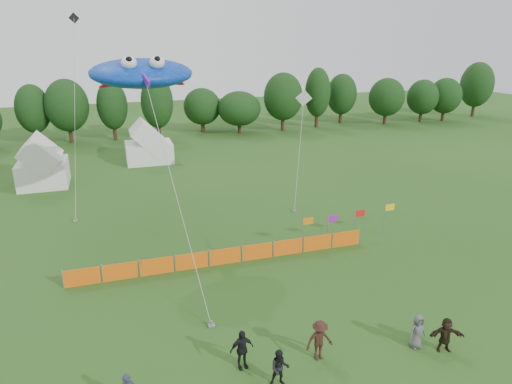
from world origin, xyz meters
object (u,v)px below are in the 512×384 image
object	(u,v)px
spectator_e	(417,331)
spectator_f	(446,335)
spectator_b	(280,368)
barrier_fence	(225,256)
spectator_d	(242,349)
tent_left	(42,165)
spectator_c	(319,340)
tent_right	(149,146)
stingray_kite	(142,73)

from	to	relation	value
spectator_e	spectator_f	xyz separation A→B (m)	(1.01, -0.59, -0.00)
spectator_b	barrier_fence	bearing A→B (deg)	102.84
spectator_f	spectator_d	bearing A→B (deg)	-173.71
spectator_f	barrier_fence	bearing A→B (deg)	141.15
tent_left	spectator_d	distance (m)	30.19
tent_left	spectator_e	bearing A→B (deg)	-58.61
spectator_f	tent_left	bearing A→B (deg)	139.48
tent_left	spectator_c	world-z (taller)	tent_left
barrier_fence	spectator_e	world-z (taller)	spectator_e
spectator_b	tent_right	bearing A→B (deg)	107.84
tent_right	spectator_f	size ratio (longest dim) A/B	3.05
barrier_fence	spectator_c	world-z (taller)	spectator_c
tent_left	tent_right	distance (m)	11.11
spectator_d	stingray_kite	size ratio (longest dim) A/B	0.09
barrier_fence	spectator_b	size ratio (longest dim) A/B	11.39
spectator_c	stingray_kite	size ratio (longest dim) A/B	0.10
spectator_c	spectator_f	distance (m)	5.51
spectator_e	spectator_d	bearing A→B (deg)	167.81
tent_left	spectator_b	bearing A→B (deg)	-68.92
tent_left	spectator_f	xyz separation A→B (m)	(18.95, -30.00, -1.07)
stingray_kite	spectator_c	bearing A→B (deg)	-69.90
tent_right	spectator_e	xyz separation A→B (m)	(8.14, -34.64, -0.93)
spectator_c	tent_left	bearing A→B (deg)	115.64
spectator_e	stingray_kite	world-z (taller)	stingray_kite
tent_left	tent_right	xyz separation A→B (m)	(9.80, 5.23, -0.14)
spectator_b	spectator_f	world-z (taller)	spectator_f
barrier_fence	spectator_e	bearing A→B (deg)	-58.53
tent_left	spectator_c	size ratio (longest dim) A/B	2.30
tent_left	tent_right	size ratio (longest dim) A/B	0.86
barrier_fence	stingray_kite	xyz separation A→B (m)	(-3.58, 5.08, 10.27)
stingray_kite	barrier_fence	bearing A→B (deg)	-54.88
barrier_fence	spectator_b	distance (m)	10.27
stingray_kite	tent_left	bearing A→B (deg)	119.94
barrier_fence	stingray_kite	world-z (taller)	stingray_kite
tent_right	spectator_b	bearing A→B (deg)	-87.28
tent_right	spectator_f	world-z (taller)	tent_right
spectator_b	spectator_d	distance (m)	1.80
spectator_f	spectator_b	bearing A→B (deg)	-164.78
stingray_kite	spectator_d	bearing A→B (deg)	-81.66
tent_left	barrier_fence	xyz separation A→B (m)	(11.87, -19.49, -1.37)
spectator_c	spectator_b	bearing A→B (deg)	-156.04
spectator_c	stingray_kite	world-z (taller)	stingray_kite
spectator_c	spectator_d	bearing A→B (deg)	171.94
barrier_fence	spectator_d	size ratio (longest dim) A/B	10.22
tent_right	spectator_c	xyz separation A→B (m)	(3.77, -34.06, -0.82)
spectator_b	stingray_kite	distance (m)	18.57
tent_right	spectator_d	world-z (taller)	tent_right
spectator_b	stingray_kite	bearing A→B (deg)	116.79
spectator_f	stingray_kite	size ratio (longest dim) A/B	0.09
spectator_b	spectator_f	xyz separation A→B (m)	(7.49, -0.26, 0.01)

